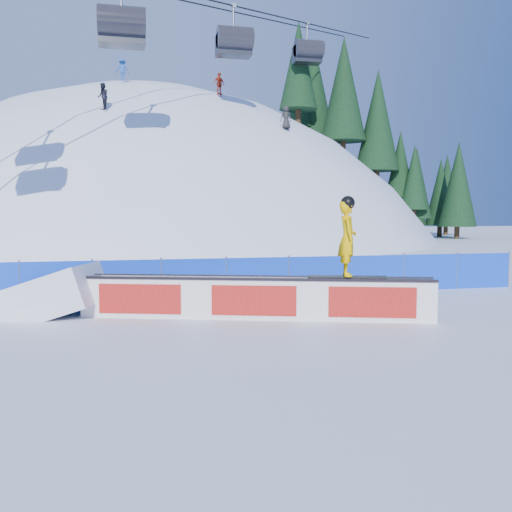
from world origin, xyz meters
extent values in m
plane|color=white|center=(0.00, 0.00, 0.00)|extent=(160.00, 160.00, 0.00)
sphere|color=white|center=(0.00, 42.00, -18.00)|extent=(64.00, 64.00, 64.00)
cylinder|color=#332314|center=(14.04, 36.32, 10.79)|extent=(0.50, 0.50, 1.40)
cone|color=black|center=(14.04, 36.32, 16.29)|extent=(4.31, 4.31, 9.81)
cylinder|color=#332314|center=(15.32, 42.53, 10.69)|extent=(0.50, 0.50, 1.40)
cone|color=black|center=(15.32, 42.53, 14.88)|extent=(3.16, 3.16, 7.17)
cylinder|color=#332314|center=(17.57, 36.65, 8.81)|extent=(0.50, 0.50, 1.40)
cone|color=black|center=(17.57, 36.65, 13.16)|extent=(3.31, 3.31, 7.51)
cylinder|color=#332314|center=(19.35, 44.66, 7.95)|extent=(0.50, 0.50, 1.40)
cone|color=black|center=(19.35, 44.66, 12.06)|extent=(3.09, 3.09, 7.03)
cylinder|color=#332314|center=(19.77, 40.48, 7.72)|extent=(0.50, 0.50, 1.40)
cone|color=black|center=(19.77, 40.48, 11.47)|extent=(2.77, 2.77, 6.30)
cylinder|color=#332314|center=(23.04, 37.65, 4.38)|extent=(0.50, 0.50, 1.40)
cone|color=black|center=(23.04, 37.65, 9.77)|extent=(4.22, 4.22, 9.59)
cylinder|color=#332314|center=(24.04, 45.25, 3.47)|extent=(0.50, 0.50, 1.40)
cone|color=black|center=(24.04, 45.25, 8.46)|extent=(3.86, 3.86, 8.78)
cylinder|color=#332314|center=(25.73, 40.34, 1.55)|extent=(0.50, 0.50, 1.40)
cone|color=black|center=(25.73, 40.34, 5.64)|extent=(3.07, 3.07, 6.98)
cylinder|color=#332314|center=(29.06, 40.23, 0.60)|extent=(0.50, 0.50, 1.40)
cone|color=black|center=(29.06, 40.23, 5.03)|extent=(3.37, 3.37, 7.66)
cylinder|color=#332314|center=(30.14, 44.87, 0.60)|extent=(0.50, 0.50, 1.40)
cone|color=black|center=(30.14, 44.87, 4.33)|extent=(2.76, 2.76, 6.27)
cylinder|color=#332314|center=(29.65, 42.04, 0.60)|extent=(0.50, 0.50, 1.40)
cone|color=black|center=(29.65, 42.04, 5.00)|extent=(3.34, 3.34, 7.59)
cylinder|color=#332314|center=(32.16, 40.12, 0.60)|extent=(0.50, 0.50, 1.40)
cone|color=black|center=(32.16, 40.12, 4.24)|extent=(2.68, 2.68, 6.09)
cube|color=blue|center=(0.00, 4.50, 0.60)|extent=(22.00, 0.03, 1.20)
cylinder|color=#3B486A|center=(-5.00, 4.50, 0.65)|extent=(0.05, 0.05, 1.30)
cylinder|color=#3B486A|center=(-3.00, 4.50, 0.65)|extent=(0.05, 0.05, 1.30)
cylinder|color=#3B486A|center=(-1.00, 4.50, 0.65)|extent=(0.05, 0.05, 1.30)
cylinder|color=#3B486A|center=(1.00, 4.50, 0.65)|extent=(0.05, 0.05, 1.30)
cylinder|color=#3B486A|center=(3.00, 4.50, 0.65)|extent=(0.05, 0.05, 1.30)
cylinder|color=#3B486A|center=(5.00, 4.50, 0.65)|extent=(0.05, 0.05, 1.30)
cylinder|color=#3B486A|center=(7.00, 4.50, 0.65)|extent=(0.05, 0.05, 1.30)
cylinder|color=#3B486A|center=(9.00, 4.50, 0.65)|extent=(0.05, 0.05, 1.30)
cylinder|color=#3B486A|center=(11.00, 4.50, 0.65)|extent=(0.05, 0.05, 1.30)
cylinder|color=#26252C|center=(-2.00, 17.93, 12.36)|extent=(2.40, 1.50, 1.50)
cylinder|color=#26252C|center=(5.50, 26.13, 14.40)|extent=(2.40, 1.50, 1.50)
cylinder|color=#26252C|center=(13.75, 35.15, 16.64)|extent=(2.40, 1.50, 1.50)
cube|color=white|center=(1.04, 0.77, 0.49)|extent=(8.41, 3.26, 0.98)
cube|color=gray|center=(1.04, 0.77, 1.00)|extent=(8.33, 3.26, 0.04)
cube|color=black|center=(0.95, 0.49, 1.01)|extent=(8.25, 2.78, 0.07)
cube|color=black|center=(1.13, 1.04, 1.01)|extent=(8.25, 2.78, 0.07)
cube|color=red|center=(0.95, 0.50, 0.49)|extent=(7.83, 2.63, 0.73)
cube|color=red|center=(1.13, 1.03, 0.49)|extent=(7.83, 2.63, 0.73)
cube|color=black|center=(3.17, 0.06, 1.06)|extent=(1.89, 0.92, 0.04)
imported|color=#FFC000|center=(3.17, 0.06, 1.99)|extent=(0.59, 0.75, 1.82)
sphere|color=black|center=(3.17, 0.06, 2.84)|extent=(0.34, 0.34, 0.34)
imported|color=black|center=(-3.23, 25.39, 9.99)|extent=(0.80, 0.93, 1.65)
imported|color=#B03119|center=(5.14, 30.64, 12.30)|extent=(1.04, 0.81, 1.65)
imported|color=#1B4EA6|center=(-1.97, 33.65, 13.65)|extent=(1.11, 0.70, 1.65)
imported|color=black|center=(9.24, 26.56, 9.29)|extent=(0.89, 0.66, 1.65)
camera|label=1|loc=(-2.08, -12.78, 2.63)|focal=40.00mm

